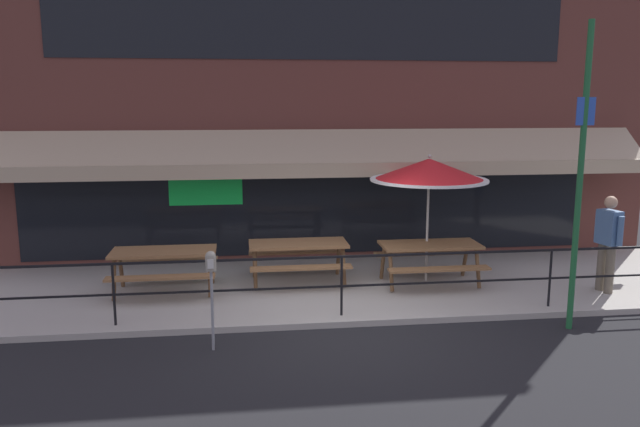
# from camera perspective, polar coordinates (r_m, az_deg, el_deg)

# --- Properties ---
(ground_plane) EXTENTS (120.00, 120.00, 0.00)m
(ground_plane) POSITION_cam_1_polar(r_m,az_deg,el_deg) (9.72, 2.25, -10.41)
(ground_plane) COLOR black
(patio_deck) EXTENTS (15.00, 4.00, 0.10)m
(patio_deck) POSITION_cam_1_polar(r_m,az_deg,el_deg) (11.57, 0.61, -6.71)
(patio_deck) COLOR #ADA89E
(patio_deck) RESTS_ON ground
(restaurant_building) EXTENTS (15.00, 1.60, 7.08)m
(restaurant_building) POSITION_cam_1_polar(r_m,az_deg,el_deg) (13.27, -0.71, 10.66)
(restaurant_building) COLOR brown
(restaurant_building) RESTS_ON ground
(patio_railing) EXTENTS (13.84, 0.04, 0.97)m
(patio_railing) POSITION_cam_1_polar(r_m,az_deg,el_deg) (9.75, 1.99, -5.39)
(patio_railing) COLOR black
(patio_railing) RESTS_ON patio_deck
(picnic_table_left) EXTENTS (1.80, 1.42, 0.76)m
(picnic_table_left) POSITION_cam_1_polar(r_m,az_deg,el_deg) (11.24, -14.08, -4.07)
(picnic_table_left) COLOR brown
(picnic_table_left) RESTS_ON patio_deck
(picnic_table_centre) EXTENTS (1.80, 1.42, 0.76)m
(picnic_table_centre) POSITION_cam_1_polar(r_m,az_deg,el_deg) (11.50, -2.01, -3.43)
(picnic_table_centre) COLOR brown
(picnic_table_centre) RESTS_ON patio_deck
(picnic_table_right) EXTENTS (1.80, 1.42, 0.76)m
(picnic_table_right) POSITION_cam_1_polar(r_m,az_deg,el_deg) (11.59, 10.01, -3.48)
(picnic_table_right) COLOR brown
(picnic_table_right) RESTS_ON patio_deck
(patio_umbrella_right) EXTENTS (2.14, 2.14, 2.38)m
(patio_umbrella_right) POSITION_cam_1_polar(r_m,az_deg,el_deg) (11.52, 9.94, 3.89)
(patio_umbrella_right) COLOR #B7B2A8
(patio_umbrella_right) RESTS_ON patio_deck
(pedestrian_walking) EXTENTS (0.32, 0.61, 1.71)m
(pedestrian_walking) POSITION_cam_1_polar(r_m,az_deg,el_deg) (12.00, 24.83, -2.10)
(pedestrian_walking) COLOR #665B4C
(pedestrian_walking) RESTS_ON patio_deck
(parking_meter_near) EXTENTS (0.15, 0.16, 1.42)m
(parking_meter_near) POSITION_cam_1_polar(r_m,az_deg,el_deg) (8.67, -9.94, -5.16)
(parking_meter_near) COLOR gray
(parking_meter_near) RESTS_ON ground
(street_sign_pole) EXTENTS (0.28, 0.09, 4.56)m
(street_sign_pole) POSITION_cam_1_polar(r_m,az_deg,el_deg) (9.90, 22.69, 3.13)
(street_sign_pole) COLOR #1E6033
(street_sign_pole) RESTS_ON ground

